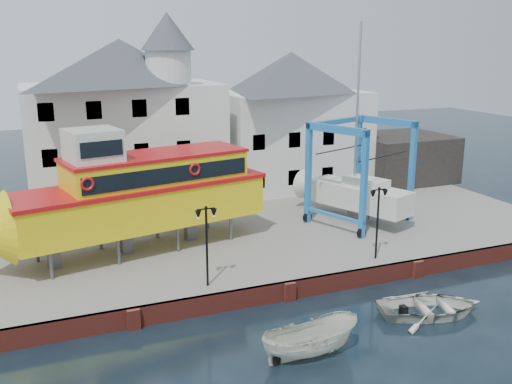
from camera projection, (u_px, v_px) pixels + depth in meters
name	position (u px, v px, depth m)	size (l,w,h in m)	color
ground	(289.00, 300.00, 29.48)	(140.00, 140.00, 0.00)	black
hardstanding	(221.00, 229.00, 39.21)	(44.00, 22.00, 1.00)	slate
quay_wall	(288.00, 291.00, 29.45)	(44.00, 0.47, 1.00)	maroon
building_white_main	(125.00, 120.00, 42.33)	(14.00, 8.30, 14.00)	silver
building_white_right	(290.00, 120.00, 48.11)	(12.00, 8.00, 11.20)	silver
shed_dark	(400.00, 157.00, 50.88)	(8.00, 7.00, 4.00)	black
lamp_post_left	(206.00, 226.00, 28.04)	(1.12, 0.32, 4.20)	black
lamp_post_right	(378.00, 205.00, 31.68)	(1.12, 0.32, 4.20)	black
tour_boat	(124.00, 195.00, 32.49)	(17.47, 7.50, 7.40)	#59595E
travel_lift	(350.00, 188.00, 39.33)	(7.50, 8.96, 13.23)	#1C6BA7
motorboat_a	(310.00, 356.00, 24.22)	(1.69, 4.49, 1.73)	beige
motorboat_b	(430.00, 315.00, 27.93)	(3.68, 5.15, 1.07)	beige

